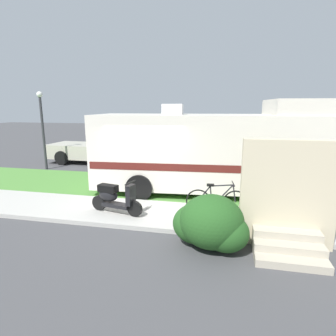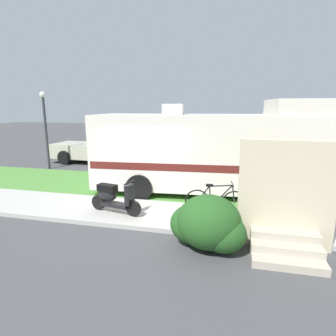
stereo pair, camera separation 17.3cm
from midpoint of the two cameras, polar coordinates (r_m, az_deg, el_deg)
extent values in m
plane|color=#424244|center=(9.29, -5.14, -6.84)|extent=(80.00, 80.00, 0.00)
cube|color=#ADAAA3|center=(8.21, -7.62, -9.13)|extent=(24.00, 2.00, 0.12)
cube|color=#4C8438|center=(10.65, -2.78, -4.03)|extent=(24.00, 3.40, 0.08)
cube|color=silver|center=(9.88, 7.14, 3.58)|extent=(7.89, 3.02, 2.51)
cube|color=silver|center=(10.18, 24.66, 11.32)|extent=(1.97, 2.45, 0.50)
cube|color=#591E19|center=(9.94, 7.09, 1.44)|extent=(7.74, 3.02, 0.24)
cube|color=black|center=(10.52, 28.73, 5.09)|extent=(0.24, 2.08, 0.90)
cube|color=silver|center=(9.84, 0.46, 12.02)|extent=(0.74, 0.65, 0.36)
cylinder|color=black|center=(11.48, 19.11, -1.39)|extent=(0.92, 0.35, 0.90)
cylinder|color=black|center=(9.27, 21.88, -4.84)|extent=(0.92, 0.35, 0.90)
cylinder|color=black|center=(11.46, -3.62, -0.73)|extent=(0.92, 0.35, 0.90)
cylinder|color=black|center=(9.25, -6.45, -4.04)|extent=(0.92, 0.35, 0.90)
cylinder|color=black|center=(7.72, -7.52, -8.33)|extent=(0.45, 0.19, 0.44)
cylinder|color=black|center=(8.38, -14.56, -6.94)|extent=(0.45, 0.19, 0.44)
cube|color=black|center=(8.03, -11.19, -7.49)|extent=(0.88, 0.45, 0.10)
cube|color=black|center=(8.03, -12.87, -4.10)|extent=(0.60, 0.37, 0.20)
ellipsoid|color=black|center=(8.09, -12.80, -5.45)|extent=(0.65, 0.42, 0.36)
cube|color=black|center=(7.65, -8.36, -5.53)|extent=(0.20, 0.34, 0.56)
cylinder|color=black|center=(7.55, -8.45, -3.00)|extent=(0.14, 0.50, 0.04)
sphere|color=white|center=(7.60, -8.41, -4.24)|extent=(0.12, 0.12, 0.12)
torus|color=black|center=(7.99, 13.09, -6.89)|extent=(0.69, 0.12, 0.69)
torus|color=black|center=(7.92, 5.58, -6.79)|extent=(0.69, 0.12, 0.69)
cylinder|color=black|center=(7.89, 10.53, -5.68)|extent=(0.59, 0.10, 0.68)
cylinder|color=black|center=(7.88, 8.26, -5.82)|extent=(0.10, 0.05, 0.61)
cylinder|color=black|center=(7.80, 10.39, -3.57)|extent=(0.63, 0.11, 0.09)
cylinder|color=black|center=(7.95, 7.00, -7.34)|extent=(0.41, 0.08, 0.19)
cylinder|color=black|center=(7.85, 6.83, -5.26)|extent=(0.36, 0.08, 0.47)
cylinder|color=black|center=(7.91, 12.88, -5.17)|extent=(0.12, 0.05, 0.51)
cube|color=black|center=(7.78, 8.11, -3.50)|extent=(0.21, 0.12, 0.06)
cylinder|color=black|center=(7.82, 12.68, -3.14)|extent=(0.09, 0.52, 0.03)
cube|color=#B7B29E|center=(15.28, -10.68, 4.51)|extent=(2.32, 2.04, 1.43)
cube|color=black|center=(15.23, -10.74, 6.06)|extent=(2.21, 2.06, 0.44)
cube|color=#B7B29E|center=(16.52, -18.59, 3.48)|extent=(2.82, 2.06, 0.76)
cylinder|color=black|center=(16.16, -8.64, 2.80)|extent=(0.77, 0.26, 0.76)
cylinder|color=black|center=(14.46, -11.49, 1.54)|extent=(0.77, 0.26, 0.76)
cylinder|color=black|center=(17.52, -17.80, 3.09)|extent=(0.77, 0.26, 0.76)
cylinder|color=black|center=(15.97, -21.31, 1.96)|extent=(0.77, 0.26, 0.76)
cube|color=#B2A893|center=(6.45, 22.83, -16.19)|extent=(1.40, 0.96, 0.16)
cube|color=#B2A893|center=(6.52, 22.69, -14.28)|extent=(1.40, 0.64, 0.16)
cube|color=#B2A893|center=(6.59, 22.56, -12.42)|extent=(1.40, 0.32, 0.16)
cube|color=beige|center=(6.60, 22.67, -4.97)|extent=(2.00, 0.30, 2.40)
ellipsoid|color=#23511E|center=(6.18, 8.14, -10.88)|extent=(1.40, 1.26, 1.19)
ellipsoid|color=#23511E|center=(6.40, 4.99, -11.35)|extent=(1.05, 0.95, 0.89)
ellipsoid|color=#23511E|center=(6.15, 11.03, -12.92)|extent=(0.98, 0.88, 0.84)
cylinder|color=#B2B2B7|center=(7.82, 12.69, -9.29)|extent=(0.07, 0.07, 0.18)
cylinder|color=#B2B2B7|center=(7.78, 12.73, -8.55)|extent=(0.03, 0.03, 0.04)
cylinder|color=black|center=(7.77, 12.74, -8.39)|extent=(0.03, 0.03, 0.01)
cylinder|color=#333338|center=(14.95, -24.60, 6.36)|extent=(0.12, 0.12, 3.52)
sphere|color=silver|center=(14.90, -25.27, 13.55)|extent=(0.28, 0.28, 0.28)
camera|label=1|loc=(0.09, -90.54, -0.12)|focal=29.58mm
camera|label=2|loc=(0.09, 89.46, 0.12)|focal=29.58mm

